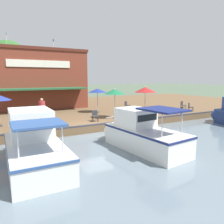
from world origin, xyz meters
name	(u,v)px	position (x,y,z in m)	size (l,w,h in m)	color
ground_plane	(96,134)	(0.00, 0.00, 0.00)	(220.00, 220.00, 0.00)	#4C5B47
quay_deck	(56,110)	(-11.00, 0.00, 0.30)	(22.00, 56.00, 0.60)	brown
quay_edge_fender	(96,125)	(-0.10, 0.00, 0.65)	(0.20, 50.40, 0.10)	#2D2D33
waterfront_restaurant	(33,79)	(-13.79, -1.93, 3.84)	(11.05, 10.51, 8.33)	brown
patio_umbrella_by_entrance	(115,92)	(-1.97, 2.63, 2.83)	(1.80, 1.80, 2.50)	#B7B7B7
patio_umbrella_mid_patio_right	(145,90)	(-2.52, 6.23, 2.88)	(2.05, 2.05, 2.57)	#B7B7B7
patio_umbrella_far_corner	(97,91)	(-5.50, 2.69, 2.74)	(1.80, 1.80, 2.38)	#B7B7B7
cafe_chair_under_first_umbrella	(190,107)	(-1.55, 11.24, 1.08)	(0.59, 0.59, 0.85)	#2D2D33
cafe_chair_far_corner_seat	(16,121)	(-1.90, -5.06, 1.08)	(0.47, 0.47, 0.85)	#2D2D33
cafe_chair_back_row_seat	(127,105)	(-6.04, 6.46, 1.08)	(0.59, 0.59, 0.85)	#2D2D33
cafe_chair_mid_patio	(183,105)	(-3.04, 11.78, 1.08)	(0.54, 0.54, 0.85)	#2D2D33
cafe_chair_beside_entrance	(95,115)	(-1.45, 0.57, 1.08)	(0.53, 0.53, 0.85)	#2D2D33
person_at_quay_edge	(42,106)	(-4.02, -2.92, 1.71)	(0.50, 0.50, 1.76)	#337547
motorboat_second_along	(138,133)	(4.16, 0.67, 0.89)	(5.95, 2.54, 2.40)	white
motorboat_mid_row	(33,144)	(3.61, -4.89, 0.95)	(6.26, 2.36, 2.44)	white
mooring_post	(182,111)	(-0.35, 8.82, 0.99)	(0.22, 0.22, 0.75)	#473323
tree_downstream_bank	(7,62)	(-16.70, -4.43, 5.95)	(5.32, 5.07, 8.03)	brown
tree_behind_restaurant	(64,67)	(-16.06, 2.61, 5.44)	(4.66, 4.44, 7.19)	brown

